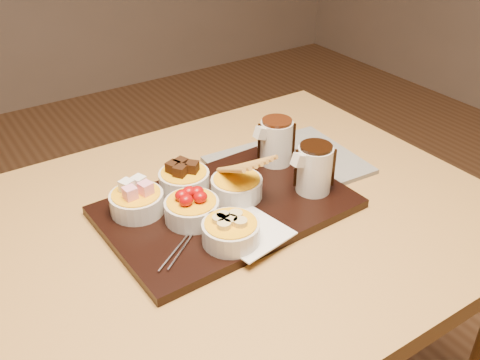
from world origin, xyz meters
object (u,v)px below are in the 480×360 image
newspaper (288,165)px  bowl_strawberries (192,210)px  dining_table (191,272)px  pitcher_dark_chocolate (314,169)px  serving_board (227,207)px  pitcher_milk_chocolate (276,142)px

newspaper → bowl_strawberries: bearing=-161.8°
newspaper → dining_table: bearing=-161.2°
pitcher_dark_chocolate → newspaper: bearing=72.6°
serving_board → bowl_strawberries: (-0.08, -0.01, 0.03)m
serving_board → newspaper: 0.21m
serving_board → dining_table: bearing=-173.1°
pitcher_milk_chocolate → serving_board: bearing=-158.2°
bowl_strawberries → newspaper: (0.28, 0.07, -0.03)m
pitcher_milk_chocolate → newspaper: pitcher_milk_chocolate is taller
pitcher_dark_chocolate → dining_table: bearing=169.4°
bowl_strawberries → serving_board: bearing=5.5°
serving_board → pitcher_dark_chocolate: size_ratio=4.89×
dining_table → pitcher_dark_chocolate: 0.31m
bowl_strawberries → pitcher_dark_chocolate: bearing=-10.7°
serving_board → pitcher_milk_chocolate: (0.17, 0.08, 0.06)m
bowl_strawberries → pitcher_milk_chocolate: 0.27m
serving_board → pitcher_milk_chocolate: size_ratio=4.89×
dining_table → pitcher_dark_chocolate: bearing=-8.7°
bowl_strawberries → pitcher_dark_chocolate: 0.25m
bowl_strawberries → pitcher_dark_chocolate: (0.25, -0.05, 0.03)m
newspaper → pitcher_milk_chocolate: bearing=165.5°
dining_table → bowl_strawberries: size_ratio=12.00×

